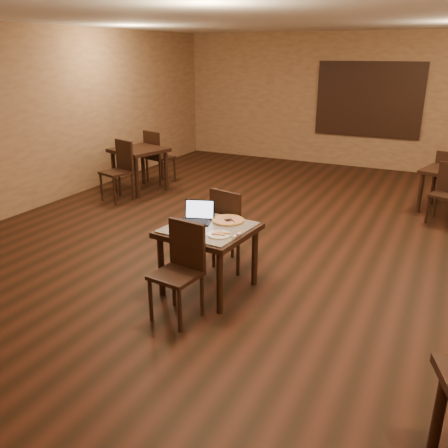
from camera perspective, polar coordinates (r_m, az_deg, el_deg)
The scene contains 21 objects.
ground at distance 7.21m, azimuth 4.85°, elevation -0.89°, with size 10.00×10.00×0.00m, color black.
wall_back at distance 11.60m, azimuth 14.52°, elevation 14.16°, with size 8.00×0.02×3.00m, color #99734E.
wall_left at distance 9.05m, azimuth -19.68°, elevation 12.14°, with size 0.02×10.00×3.00m, color #99734E.
ceiling at distance 6.75m, azimuth 5.66°, elevation 23.63°, with size 8.00×10.00×0.02m, color silver.
mural at distance 11.46m, azimuth 17.00°, elevation 14.12°, with size 2.34×0.05×1.64m.
tiled_table at distance 5.23m, azimuth -1.85°, elevation -1.38°, with size 1.00×1.00×0.76m.
chair_main_near at distance 4.77m, azimuth -5.19°, elevation -4.93°, with size 0.48×0.48×0.99m.
chair_main_far at distance 5.77m, azimuth 0.83°, elevation -0.07°, with size 0.53×0.53×1.03m.
laptop at distance 5.34m, azimuth -3.24°, elevation 0.96°, with size 0.40×0.36×0.23m.
plate at distance 4.94m, azimuth -0.59°, elevation -1.29°, with size 0.25×0.25×0.01m, color white.
pizza_slice at distance 4.94m, azimuth -0.59°, elevation -1.13°, with size 0.17×0.17×0.02m, color beige, non-canonical shape.
pizza_pan at distance 5.34m, azimuth 0.48°, elevation 0.32°, with size 0.36×0.36×0.01m, color silver.
pizza_whole at distance 5.33m, azimuth 0.48°, elevation 0.47°, with size 0.36×0.36×0.03m.
spatula at distance 5.30m, azimuth 0.58°, elevation 0.45°, with size 0.09×0.21×0.01m, color silver.
napkin_roll at distance 4.90m, azimuth 1.50°, elevation -1.37°, with size 0.05×0.15×0.04m.
other_table_a at distance 8.75m, azimuth 25.35°, elevation 5.12°, with size 0.95×0.95×0.72m.
other_table_a_chair_near at distance 8.23m, azimuth 25.28°, elevation 3.76°, with size 0.50×0.50×0.94m.
other_table_a_chair_far at distance 9.30m, azimuth 25.28°, elevation 5.45°, with size 0.50×0.50×0.94m.
other_table_b at distance 9.30m, azimuth -10.17°, elevation 8.09°, with size 1.10×1.10×0.83m.
other_table_b_chair_near at distance 8.81m, azimuth -12.41°, elevation 6.72°, with size 0.57×0.57×1.07m.
other_table_b_chair_far at distance 9.83m, azimuth -8.10°, elevation 8.34°, with size 0.57×0.57×1.07m.
Camera 1 is at (2.42, -6.29, 2.57)m, focal length 38.00 mm.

